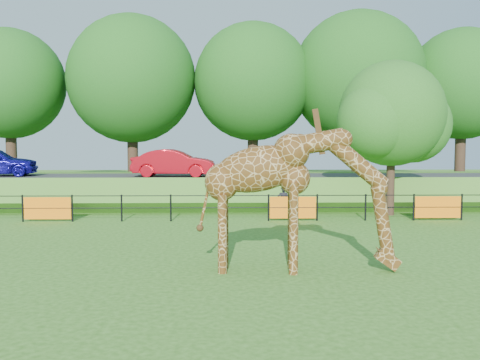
{
  "coord_description": "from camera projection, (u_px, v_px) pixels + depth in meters",
  "views": [
    {
      "loc": [
        0.34,
        -13.7,
        3.34
      ],
      "look_at": [
        0.74,
        3.91,
        2.0
      ],
      "focal_mm": 40.0,
      "sensor_mm": 36.0,
      "label": 1
    }
  ],
  "objects": [
    {
      "name": "bg_tree_line",
      "position": [
        251.0,
        81.0,
        35.32
      ],
      "size": [
        37.3,
        8.8,
        11.82
      ],
      "color": "#301F15",
      "rests_on": "ground"
    },
    {
      "name": "car_red",
      "position": [
        174.0,
        163.0,
        27.55
      ],
      "size": [
        4.34,
        1.74,
        1.4
      ],
      "primitive_type": "imported",
      "rotation": [
        0.0,
        0.0,
        1.51
      ],
      "color": "red",
      "rests_on": "road"
    },
    {
      "name": "perimeter_fence",
      "position": [
        220.0,
        208.0,
        21.83
      ],
      "size": [
        28.07,
        0.1,
        1.1
      ],
      "primitive_type": null,
      "color": "black",
      "rests_on": "ground"
    },
    {
      "name": "visitor",
      "position": [
        283.0,
        202.0,
        22.64
      ],
      "size": [
        0.51,
        0.34,
        1.37
      ],
      "primitive_type": "imported",
      "rotation": [
        0.0,
        0.0,
        3.11
      ],
      "color": "black",
      "rests_on": "ground"
    },
    {
      "name": "road",
      "position": [
        222.0,
        178.0,
        27.75
      ],
      "size": [
        40.0,
        5.0,
        0.12
      ],
      "primitive_type": "cube",
      "color": "#323234",
      "rests_on": "embankment"
    },
    {
      "name": "ground",
      "position": [
        215.0,
        268.0,
        13.9
      ],
      "size": [
        90.0,
        90.0,
        0.0
      ],
      "primitive_type": "plane",
      "color": "#305E17",
      "rests_on": "ground"
    },
    {
      "name": "giraffe",
      "position": [
        299.0,
        200.0,
        13.44
      ],
      "size": [
        5.14,
        1.26,
        3.64
      ],
      "primitive_type": null,
      "rotation": [
        0.0,
        0.0,
        -0.06
      ],
      "color": "#533111",
      "rests_on": "ground"
    },
    {
      "name": "tree_east",
      "position": [
        394.0,
        118.0,
        23.34
      ],
      "size": [
        5.4,
        4.71,
        6.76
      ],
      "color": "#301F15",
      "rests_on": "ground"
    },
    {
      "name": "embankment",
      "position": [
        222.0,
        188.0,
        29.3
      ],
      "size": [
        40.0,
        9.0,
        1.3
      ],
      "primitive_type": "cube",
      "color": "#305E17",
      "rests_on": "ground"
    }
  ]
}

